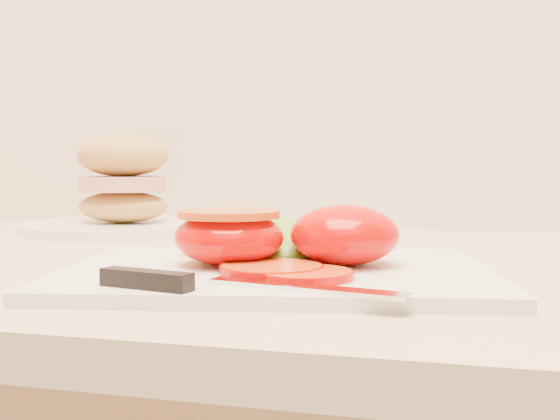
# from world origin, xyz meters

# --- Properties ---
(cutting_board) EXTENTS (0.38, 0.30, 0.01)m
(cutting_board) POSITION_xyz_m (-0.45, 1.55, 0.94)
(cutting_board) COLOR silver
(cutting_board) RESTS_ON counter
(tomato_half_dome) EXTENTS (0.09, 0.09, 0.05)m
(tomato_half_dome) POSITION_xyz_m (-0.40, 1.58, 0.96)
(tomato_half_dome) COLOR #DA0000
(tomato_half_dome) RESTS_ON cutting_board
(tomato_half_cut) EXTENTS (0.09, 0.09, 0.04)m
(tomato_half_cut) POSITION_xyz_m (-0.49, 1.56, 0.96)
(tomato_half_cut) COLOR #DA0000
(tomato_half_cut) RESTS_ON cutting_board
(tomato_slice_0) EXTENTS (0.08, 0.08, 0.01)m
(tomato_slice_0) POSITION_xyz_m (-0.44, 1.52, 0.94)
(tomato_slice_0) COLOR #CD5A1F
(tomato_slice_0) RESTS_ON cutting_board
(tomato_slice_1) EXTENTS (0.07, 0.07, 0.01)m
(tomato_slice_1) POSITION_xyz_m (-0.41, 1.51, 0.94)
(tomato_slice_1) COLOR #CD5A1F
(tomato_slice_1) RESTS_ON cutting_board
(lettuce_leaf_0) EXTENTS (0.17, 0.13, 0.03)m
(lettuce_leaf_0) POSITION_xyz_m (-0.47, 1.62, 0.95)
(lettuce_leaf_0) COLOR #8AC734
(lettuce_leaf_0) RESTS_ON cutting_board
(lettuce_leaf_1) EXTENTS (0.11, 0.12, 0.02)m
(lettuce_leaf_1) POSITION_xyz_m (-0.43, 1.63, 0.95)
(lettuce_leaf_1) COLOR #8AC734
(lettuce_leaf_1) RESTS_ON cutting_board
(knife) EXTENTS (0.21, 0.06, 0.01)m
(knife) POSITION_xyz_m (-0.47, 1.45, 0.94)
(knife) COLOR silver
(knife) RESTS_ON cutting_board
(sandwich_plate) EXTENTS (0.27, 0.27, 0.13)m
(sandwich_plate) POSITION_xyz_m (-0.75, 1.88, 0.98)
(sandwich_plate) COLOR white
(sandwich_plate) RESTS_ON counter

